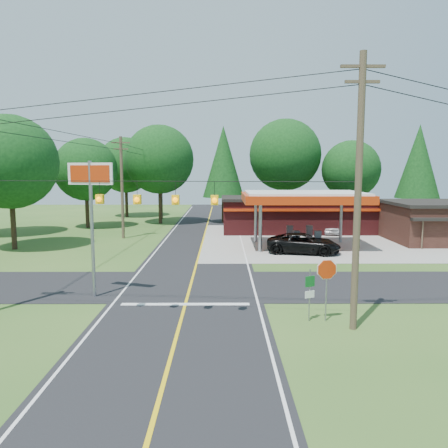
{
  "coord_description": "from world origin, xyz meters",
  "views": [
    {
      "loc": [
        1.89,
        -25.03,
        6.8
      ],
      "look_at": [
        2.0,
        7.0,
        2.8
      ],
      "focal_mm": 35.0,
      "sensor_mm": 36.0,
      "label": 1
    }
  ],
  "objects_px": {
    "gas_canopy": "(304,199)",
    "octagonal_stop_sign": "(327,274)",
    "sedan_car": "(331,227)",
    "suv_car": "(304,244)",
    "big_stop_sign": "(91,196)"
  },
  "relations": [
    {
      "from": "big_stop_sign",
      "to": "octagonal_stop_sign",
      "type": "distance_m",
      "value": 12.59
    },
    {
      "from": "suv_car",
      "to": "sedan_car",
      "type": "xyz_separation_m",
      "value": [
        4.95,
        11.0,
        -0.14
      ]
    },
    {
      "from": "big_stop_sign",
      "to": "octagonal_stop_sign",
      "type": "relative_size",
      "value": 2.53
    },
    {
      "from": "suv_car",
      "to": "octagonal_stop_sign",
      "type": "xyz_separation_m",
      "value": [
        -1.95,
        -16.01,
        1.35
      ]
    },
    {
      "from": "big_stop_sign",
      "to": "sedan_car",
      "type": "bearing_deg",
      "value": 51.52
    },
    {
      "from": "gas_canopy",
      "to": "suv_car",
      "type": "xyz_separation_m",
      "value": [
        -0.5,
        -3.0,
        -3.45
      ]
    },
    {
      "from": "suv_car",
      "to": "octagonal_stop_sign",
      "type": "bearing_deg",
      "value": -173.83
    },
    {
      "from": "gas_canopy",
      "to": "suv_car",
      "type": "relative_size",
      "value": 1.8
    },
    {
      "from": "gas_canopy",
      "to": "suv_car",
      "type": "height_order",
      "value": "gas_canopy"
    },
    {
      "from": "gas_canopy",
      "to": "octagonal_stop_sign",
      "type": "bearing_deg",
      "value": -97.35
    },
    {
      "from": "gas_canopy",
      "to": "sedan_car",
      "type": "xyz_separation_m",
      "value": [
        4.45,
        8.0,
        -3.59
      ]
    },
    {
      "from": "suv_car",
      "to": "sedan_car",
      "type": "bearing_deg",
      "value": -11.1
    },
    {
      "from": "suv_car",
      "to": "big_stop_sign",
      "type": "xyz_separation_m",
      "value": [
        -13.5,
        -12.21,
        4.62
      ]
    },
    {
      "from": "sedan_car",
      "to": "big_stop_sign",
      "type": "distance_m",
      "value": 30.03
    },
    {
      "from": "sedan_car",
      "to": "octagonal_stop_sign",
      "type": "distance_m",
      "value": 27.92
    }
  ]
}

